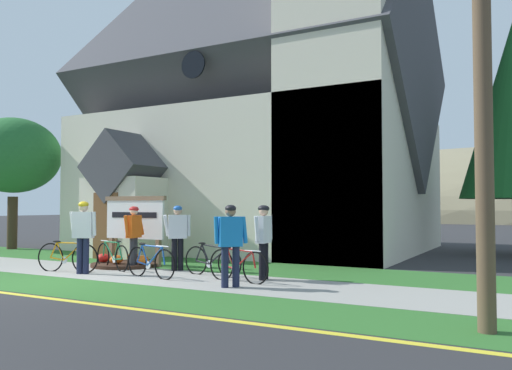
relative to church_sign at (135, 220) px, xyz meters
name	(u,v)px	position (x,y,z in m)	size (l,w,h in m)	color
ground	(161,265)	(0.58, 0.48, -1.29)	(140.00, 140.00, 0.00)	#2B2B2D
sidewalk_slab	(101,272)	(0.31, -1.58, -1.28)	(32.00, 2.41, 0.01)	#99968E
grass_verge	(29,283)	(0.31, -3.72, -1.29)	(32.00, 1.88, 0.01)	#2D6628
church_lawn	(166,262)	(0.31, 1.02, -1.29)	(24.00, 2.78, 0.01)	#2D6628
church_building	(267,123)	(0.83, 6.60, 3.64)	(12.82, 11.02, 14.15)	beige
church_sign	(135,220)	(0.00, 0.00, 0.00)	(2.19, 0.13, 1.96)	#7F6047
flower_bed	(125,263)	(0.00, -0.39, -1.19)	(1.84, 1.84, 0.34)	#382319
bicycle_orange	(67,257)	(-0.43, -2.02, -0.90)	(1.71, 0.45, 0.81)	black
bicycle_blue	(238,265)	(4.26, -1.44, -0.92)	(1.69, 0.36, 0.79)	black
bicycle_red	(150,262)	(2.11, -1.82, -0.92)	(1.70, 0.39, 0.82)	black
bicycle_black	(212,261)	(3.23, -0.90, -0.92)	(1.76, 0.28, 0.82)	black
bicycle_yellow	(112,256)	(0.26, -1.14, -0.92)	(1.66, 0.62, 0.81)	black
cyclist_in_green_jersey	(264,236)	(4.62, -0.90, -0.29)	(0.29, 0.72, 1.70)	black
cyclist_in_blue_jersey	(178,232)	(1.87, -0.47, -0.30)	(0.58, 0.50, 1.69)	black
cyclist_in_white_jersey	(83,231)	(0.22, -2.11, -0.22)	(0.68, 0.37, 1.79)	#191E38
cyclist_in_orange_jersey	(134,232)	(0.56, -0.66, -0.31)	(0.30, 0.77, 1.67)	#2D2D33
cyclist_in_yellow_jersey	(230,239)	(4.52, -2.18, -0.29)	(0.55, 0.52, 1.70)	#191E38
yard_deciduous_tree	(14,156)	(-7.94, 1.93, 2.35)	(3.57, 3.57, 5.13)	#3D2D1E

